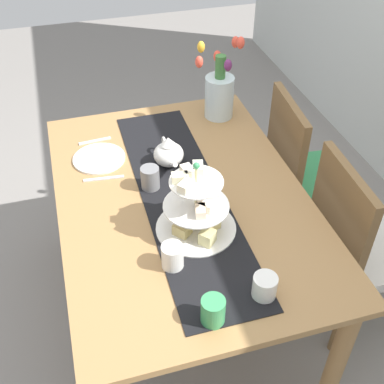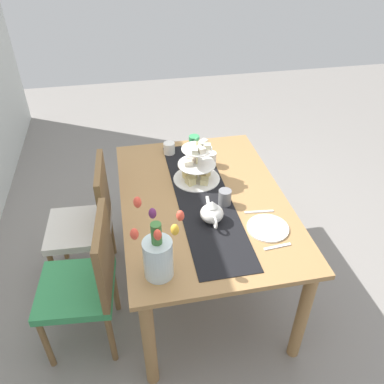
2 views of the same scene
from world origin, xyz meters
name	(u,v)px [view 1 (image 1 of 2)]	position (x,y,z in m)	size (l,w,h in m)	color
ground_plane	(184,308)	(0.00, 0.00, 0.00)	(8.00, 8.00, 0.00)	gray
dining_table	(182,215)	(0.00, 0.00, 0.64)	(1.44, 0.99, 0.75)	#A37747
chair_left	(303,171)	(-0.29, 0.72, 0.50)	(0.46, 0.46, 0.91)	brown
chair_right	(357,242)	(0.23, 0.72, 0.50)	(0.44, 0.44, 0.91)	brown
table_runner	(181,195)	(0.00, 0.00, 0.75)	(1.27, 0.32, 0.00)	black
tiered_cake_stand	(197,210)	(0.20, 0.00, 0.85)	(0.30, 0.30, 0.30)	beige
teapot	(169,153)	(-0.22, 0.00, 0.81)	(0.24, 0.13, 0.14)	white
tulip_vase	(219,91)	(-0.54, 0.34, 0.88)	(0.20, 0.25, 0.42)	silver
cream_jug	(265,287)	(0.55, 0.12, 0.79)	(0.08, 0.08, 0.09)	white
dinner_plate_left	(99,158)	(-0.34, -0.29, 0.76)	(0.23, 0.23, 0.01)	white
fork_left	(95,141)	(-0.48, -0.29, 0.75)	(0.02, 0.15, 0.01)	silver
knife_left	(104,178)	(-0.19, -0.29, 0.75)	(0.01, 0.17, 0.01)	silver
mug_grey	(150,178)	(-0.08, -0.11, 0.80)	(0.08, 0.08, 0.10)	slate
mug_white_text	(173,256)	(0.35, -0.13, 0.80)	(0.08, 0.08, 0.10)	white
mug_orange	(213,311)	(0.60, -0.06, 0.80)	(0.08, 0.08, 0.10)	#389356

